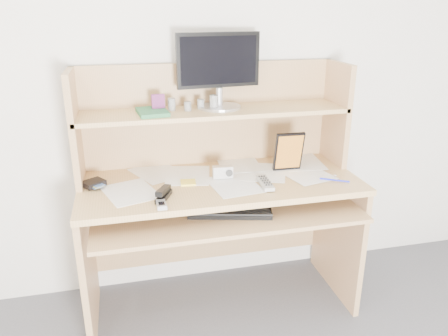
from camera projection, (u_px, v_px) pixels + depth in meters
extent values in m
cube|color=silver|center=(207.00, 71.00, 2.32)|extent=(3.60, 0.04, 2.50)
cube|color=tan|center=(220.00, 183.00, 2.21)|extent=(1.40, 0.60, 0.03)
cube|color=tan|center=(88.00, 264.00, 2.19)|extent=(0.03, 0.56, 0.72)
cube|color=tan|center=(337.00, 233.00, 2.49)|extent=(0.03, 0.56, 0.72)
cube|color=tan|center=(210.00, 227.00, 2.61)|extent=(1.34, 0.02, 0.41)
cube|color=tan|center=(226.00, 210.00, 2.14)|extent=(1.28, 0.55, 0.02)
cube|color=tan|center=(209.00, 114.00, 2.38)|extent=(1.40, 0.02, 0.55)
cube|color=tan|center=(75.00, 128.00, 2.10)|extent=(0.03, 0.30, 0.55)
cube|color=tan|center=(336.00, 113.00, 2.40)|extent=(0.03, 0.30, 0.55)
cube|color=tan|center=(214.00, 112.00, 2.23)|extent=(1.38, 0.30, 0.02)
cube|color=white|center=(220.00, 180.00, 2.21)|extent=(1.32, 0.54, 0.01)
cube|color=black|center=(230.00, 212.00, 2.07)|extent=(0.42, 0.23, 0.02)
cube|color=black|center=(230.00, 209.00, 2.07)|extent=(0.39, 0.22, 0.01)
cube|color=#A8A9A3|center=(265.00, 183.00, 2.13)|extent=(0.06, 0.18, 0.02)
cube|color=silver|center=(161.00, 204.00, 1.90)|extent=(0.04, 0.08, 0.02)
cube|color=black|center=(164.00, 193.00, 1.98)|extent=(0.09, 0.14, 0.04)
cube|color=black|center=(94.00, 183.00, 2.12)|extent=(0.13, 0.12, 0.02)
cube|color=yellow|center=(188.00, 182.00, 2.16)|extent=(0.08, 0.08, 0.01)
cube|color=silver|center=(223.00, 172.00, 2.21)|extent=(0.10, 0.04, 0.06)
cube|color=black|center=(289.00, 152.00, 2.28)|extent=(0.15, 0.02, 0.21)
cylinder|color=#1B24D1|center=(335.00, 180.00, 2.18)|extent=(0.13, 0.08, 0.01)
cube|color=maroon|center=(158.00, 103.00, 2.16)|extent=(0.07, 0.03, 0.09)
cube|color=#30783F|center=(152.00, 112.00, 2.13)|extent=(0.16, 0.21, 0.02)
cylinder|color=black|center=(201.00, 104.00, 2.23)|extent=(0.04, 0.04, 0.05)
cylinder|color=silver|center=(172.00, 104.00, 2.20)|extent=(0.04, 0.04, 0.06)
cylinder|color=black|center=(188.00, 106.00, 2.19)|extent=(0.04, 0.04, 0.05)
cylinder|color=white|center=(214.00, 102.00, 2.21)|extent=(0.06, 0.06, 0.07)
cylinder|color=silver|center=(220.00, 107.00, 2.25)|extent=(0.22, 0.22, 0.01)
cylinder|color=silver|center=(219.00, 97.00, 2.24)|extent=(0.04, 0.04, 0.09)
cube|color=black|center=(218.00, 60.00, 2.20)|extent=(0.44, 0.07, 0.27)
cube|color=black|center=(219.00, 60.00, 2.18)|extent=(0.40, 0.05, 0.24)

